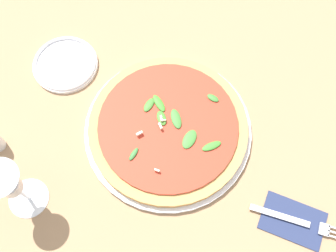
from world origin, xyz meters
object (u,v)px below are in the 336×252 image
(pizza_arugula_main, at_px, (168,128))
(fork, at_px, (297,221))
(side_plate_white, at_px, (65,64))
(wine_glass, at_px, (8,184))

(pizza_arugula_main, xyz_separation_m, fork, (0.28, -0.17, -0.01))
(pizza_arugula_main, relative_size, fork, 1.87)
(fork, height_order, side_plate_white, side_plate_white)
(wine_glass, distance_m, side_plate_white, 0.34)
(pizza_arugula_main, height_order, fork, pizza_arugula_main)
(fork, bearing_deg, side_plate_white, 161.53)
(wine_glass, bearing_deg, pizza_arugula_main, 34.39)
(wine_glass, xyz_separation_m, fork, (0.55, 0.02, -0.11))
(fork, relative_size, side_plate_white, 1.28)
(wine_glass, height_order, side_plate_white, wine_glass)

